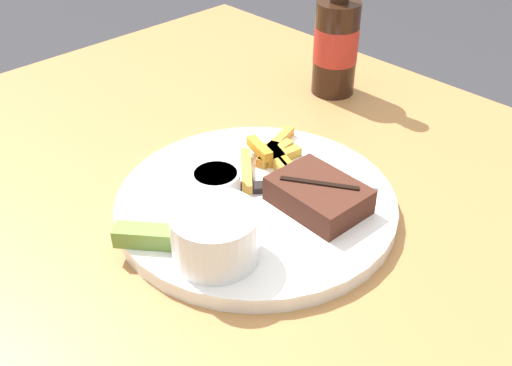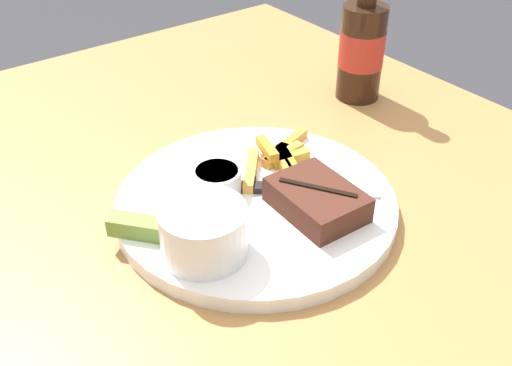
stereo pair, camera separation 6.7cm
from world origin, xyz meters
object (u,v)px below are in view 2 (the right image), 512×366
Objects in this scene: steak_portion at (317,200)px; fork_utensil at (249,156)px; knife_utensil at (293,190)px; beer_bottle at (362,46)px; coleslaw_cup at (203,229)px; pickle_spear at (143,228)px; dipping_sauce_cup at (217,180)px; dinner_plate at (256,204)px.

steak_portion is 0.87× the size of fork_utensil.
knife_utensil is 0.30m from beer_bottle.
fork_utensil is at bearing 129.19° from coleslaw_cup.
fork_utensil is (-0.12, 0.14, -0.03)m from coleslaw_cup.
steak_portion reaches higher than pickle_spear.
dipping_sauce_cup reaches higher than knife_utensil.
steak_portion is 0.46× the size of beer_bottle.
pickle_spear is at bearing -148.97° from coleslaw_cup.
steak_portion is 1.87× the size of dipping_sauce_cup.
dipping_sauce_cup is at bearing -145.10° from steak_portion.
steak_portion is 0.13m from fork_utensil.
dipping_sauce_cup is 0.34m from beer_bottle.
fork_utensil reaches higher than dinner_plate.
pickle_spear reaches higher than dinner_plate.
dinner_plate is 0.05m from dipping_sauce_cup.
coleslaw_cup is (0.04, -0.10, 0.04)m from dinner_plate.
dinner_plate is 2.34× the size of knife_utensil.
dipping_sauce_cup is 0.41× the size of knife_utensil.
steak_portion is at bearing 65.72° from pickle_spear.
fork_utensil is at bearing 116.74° from dipping_sauce_cup.
beer_bottle reaches higher than steak_portion.
beer_bottle reaches higher than dipping_sauce_cup.
fork_utensil is (-0.07, 0.04, 0.01)m from dinner_plate.
dinner_plate is 0.11m from coleslaw_cup.
knife_utensil is at bearing -59.31° from beer_bottle.
pickle_spear is at bearing -114.28° from steak_portion.
knife_utensil is 0.60× the size of beer_bottle.
knife_utensil is at bearing 100.59° from coleslaw_cup.
dinner_plate is 0.05m from knife_utensil.
dinner_plate is at bearing 38.18° from dipping_sauce_cup.
coleslaw_cup is 0.43m from beer_bottle.
steak_portion is 0.14m from coleslaw_cup.
beer_bottle reaches higher than dinner_plate.
pickle_spear is at bearing -74.82° from beer_bottle.
pickle_spear is at bearing -80.42° from dipping_sauce_cup.
dipping_sauce_cup is 0.80× the size of pickle_spear.
dipping_sauce_cup is 0.09m from knife_utensil.
dinner_plate is at bearing -162.17° from knife_utensil.
coleslaw_cup reaches higher than steak_portion.
dinner_plate is 3.65× the size of coleslaw_cup.
coleslaw_cup is at bearing -129.09° from knife_utensil.
beer_bottle is at bearing 71.01° from knife_utensil.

